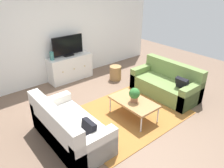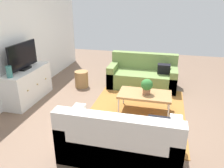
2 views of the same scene
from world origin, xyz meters
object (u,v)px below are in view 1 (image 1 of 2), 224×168
at_px(potted_plant, 134,94).
at_px(wicker_basket, 115,73).
at_px(coffee_table, 133,102).
at_px(tv_console, 70,68).
at_px(glass_vase, 52,56).
at_px(couch_right_side, 167,84).
at_px(couch_left_side, 67,130).
at_px(flat_screen_tv, 68,46).

xyz_separation_m(potted_plant, wicker_basket, (0.97, 1.73, -0.37)).
relative_size(coffee_table, tv_console, 0.81).
relative_size(potted_plant, glass_vase, 1.38).
distance_m(couch_right_side, tv_console, 2.78).
bearing_deg(couch_left_side, flat_screen_tv, 59.21).
bearing_deg(couch_right_side, potted_plant, -171.11).
bearing_deg(tv_console, potted_plant, -89.14).
height_order(couch_left_side, glass_vase, glass_vase).
height_order(couch_right_side, glass_vase, glass_vase).
relative_size(couch_right_side, glass_vase, 7.49).
bearing_deg(glass_vase, couch_left_side, -111.00).
relative_size(couch_left_side, potted_plant, 5.42).
relative_size(couch_right_side, flat_screen_tv, 1.83).
xyz_separation_m(couch_right_side, flat_screen_tv, (-1.44, 2.39, 0.73)).
height_order(coffee_table, glass_vase, glass_vase).
bearing_deg(tv_console, flat_screen_tv, 90.00).
height_order(couch_right_side, potted_plant, couch_right_side).
xyz_separation_m(coffee_table, flat_screen_tv, (-0.06, 2.58, 0.63)).
bearing_deg(flat_screen_tv, wicker_basket, -41.24).
xyz_separation_m(flat_screen_tv, glass_vase, (-0.52, -0.02, -0.17)).
relative_size(couch_left_side, glass_vase, 7.49).
xyz_separation_m(tv_console, flat_screen_tv, (-0.00, 0.02, 0.65)).
bearing_deg(couch_right_side, couch_left_side, 180.00).
height_order(tv_console, glass_vase, glass_vase).
distance_m(couch_left_side, potted_plant, 1.51).
bearing_deg(couch_right_side, flat_screen_tv, 121.04).
bearing_deg(couch_left_side, potted_plant, -8.51).
height_order(flat_screen_tv, wicker_basket, flat_screen_tv).
distance_m(couch_left_side, flat_screen_tv, 2.88).
xyz_separation_m(couch_right_side, potted_plant, (-1.40, -0.22, 0.30)).
bearing_deg(potted_plant, flat_screen_tv, 90.86).
xyz_separation_m(couch_right_side, glass_vase, (-1.96, 2.37, 0.56)).
xyz_separation_m(glass_vase, wicker_basket, (1.52, -0.86, -0.63)).
bearing_deg(couch_right_side, tv_console, 121.25).
xyz_separation_m(coffee_table, glass_vase, (-0.57, 2.56, 0.46)).
bearing_deg(coffee_table, tv_console, 91.23).
relative_size(couch_left_side, tv_console, 1.33).
height_order(couch_left_side, couch_right_side, same).
bearing_deg(tv_console, glass_vase, 179.99).
xyz_separation_m(couch_left_side, wicker_basket, (2.43, 1.51, -0.07)).
distance_m(couch_left_side, couch_right_side, 2.87).
xyz_separation_m(coffee_table, potted_plant, (-0.02, -0.03, 0.20)).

